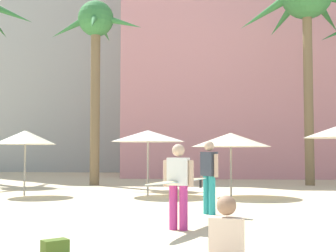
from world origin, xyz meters
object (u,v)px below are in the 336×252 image
cafe_umbrella_1 (25,137)px  person_far_left (209,174)px  palm_tree_far_left (96,37)px  cafe_umbrella_5 (231,140)px  cafe_umbrella_3 (148,136)px  person_near_left (224,250)px  person_mid_center (179,182)px  palm_tree_right (307,4)px

cafe_umbrella_1 → person_far_left: cafe_umbrella_1 is taller
palm_tree_far_left → cafe_umbrella_5: bearing=-40.0°
cafe_umbrella_3 → person_near_left: 10.76m
cafe_umbrella_3 → person_mid_center: (1.53, -6.93, -1.15)m
palm_tree_right → cafe_umbrella_5: size_ratio=3.74×
palm_tree_right → cafe_umbrella_1: size_ratio=4.50×
palm_tree_right → cafe_umbrella_3: size_ratio=3.91×
cafe_umbrella_5 → person_mid_center: cafe_umbrella_5 is taller
palm_tree_far_left → cafe_umbrella_1: palm_tree_far_left is taller
cafe_umbrella_3 → person_mid_center: bearing=-77.6°
cafe_umbrella_3 → person_near_left: cafe_umbrella_3 is taller
cafe_umbrella_3 → cafe_umbrella_5: cafe_umbrella_3 is taller
cafe_umbrella_1 → person_far_left: size_ratio=1.28×
person_near_left → cafe_umbrella_5: bearing=-171.3°
cafe_umbrella_1 → palm_tree_right: bearing=29.3°
cafe_umbrella_3 → person_near_left: bearing=-77.6°
cafe_umbrella_1 → person_mid_center: cafe_umbrella_1 is taller
palm_tree_right → person_mid_center: (-5.10, -12.44, -7.43)m
cafe_umbrella_3 → person_near_left: (2.28, -10.37, -1.71)m
cafe_umbrella_1 → person_far_left: (6.27, -4.22, -1.03)m
cafe_umbrella_5 → palm_tree_far_left: bearing=140.0°
palm_tree_far_left → person_near_left: palm_tree_far_left is taller
palm_tree_far_left → person_far_left: 12.39m
palm_tree_right → cafe_umbrella_5: 9.37m
person_near_left → person_far_left: (-0.17, 5.59, 0.63)m
cafe_umbrella_5 → person_far_left: cafe_umbrella_5 is taller
palm_tree_far_left → cafe_umbrella_3: size_ratio=3.32×
palm_tree_right → person_far_left: bearing=-113.7°
palm_tree_right → person_near_left: 18.30m
person_mid_center → person_far_left: bearing=177.5°
palm_tree_right → person_mid_center: 15.36m
cafe_umbrella_1 → cafe_umbrella_3: (4.16, 0.56, 0.05)m
cafe_umbrella_1 → cafe_umbrella_3: bearing=7.6°
cafe_umbrella_5 → person_mid_center: (-1.31, -6.78, -1.00)m
person_mid_center → cafe_umbrella_1: bearing=-125.7°
palm_tree_right → person_far_left: size_ratio=5.76×
person_near_left → person_far_left: 5.63m
cafe_umbrella_5 → person_far_left: (-0.73, -4.63, -0.94)m
cafe_umbrella_1 → cafe_umbrella_3: size_ratio=0.87×
palm_tree_far_left → cafe_umbrella_3: (3.08, -4.82, -4.78)m
cafe_umbrella_1 → cafe_umbrella_5: (6.99, 0.41, -0.09)m
cafe_umbrella_3 → person_far_left: 5.34m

